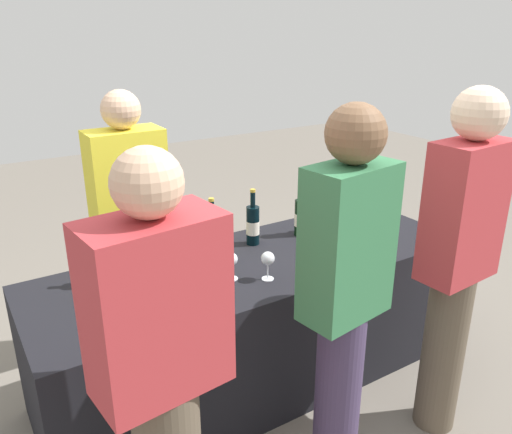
% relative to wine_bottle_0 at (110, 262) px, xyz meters
% --- Properties ---
extents(ground_plane, '(12.00, 12.00, 0.00)m').
position_rel_wine_bottle_0_xyz_m(ground_plane, '(0.73, -0.15, -0.86)').
color(ground_plane, slate).
extents(tasting_table, '(2.38, 0.82, 0.74)m').
position_rel_wine_bottle_0_xyz_m(tasting_table, '(0.73, -0.15, -0.49)').
color(tasting_table, black).
rests_on(tasting_table, ground_plane).
extents(wine_bottle_0, '(0.07, 0.07, 0.31)m').
position_rel_wine_bottle_0_xyz_m(wine_bottle_0, '(0.00, 0.00, 0.00)').
color(wine_bottle_0, black).
rests_on(wine_bottle_0, tasting_table).
extents(wine_bottle_1, '(0.07, 0.07, 0.31)m').
position_rel_wine_bottle_0_xyz_m(wine_bottle_1, '(0.10, -0.08, -0.01)').
color(wine_bottle_1, black).
rests_on(wine_bottle_1, tasting_table).
extents(wine_bottle_2, '(0.08, 0.08, 0.29)m').
position_rel_wine_bottle_0_xyz_m(wine_bottle_2, '(0.19, -0.02, -0.01)').
color(wine_bottle_2, black).
rests_on(wine_bottle_2, tasting_table).
extents(wine_bottle_3, '(0.07, 0.07, 0.34)m').
position_rel_wine_bottle_0_xyz_m(wine_bottle_3, '(0.56, 0.01, 0.01)').
color(wine_bottle_3, black).
rests_on(wine_bottle_3, tasting_table).
extents(wine_bottle_4, '(0.08, 0.08, 0.33)m').
position_rel_wine_bottle_0_xyz_m(wine_bottle_4, '(0.83, 0.05, -0.00)').
color(wine_bottle_4, black).
rests_on(wine_bottle_4, tasting_table).
extents(wine_bottle_5, '(0.07, 0.07, 0.33)m').
position_rel_wine_bottle_0_xyz_m(wine_bottle_5, '(1.14, 0.01, -0.00)').
color(wine_bottle_5, black).
rests_on(wine_bottle_5, tasting_table).
extents(wine_bottle_6, '(0.07, 0.07, 0.31)m').
position_rel_wine_bottle_0_xyz_m(wine_bottle_6, '(1.30, -0.03, -0.01)').
color(wine_bottle_6, black).
rests_on(wine_bottle_6, tasting_table).
extents(wine_bottle_7, '(0.07, 0.07, 0.31)m').
position_rel_wine_bottle_0_xyz_m(wine_bottle_7, '(1.45, -0.04, -0.00)').
color(wine_bottle_7, black).
rests_on(wine_bottle_7, tasting_table).
extents(wine_glass_0, '(0.07, 0.07, 0.14)m').
position_rel_wine_bottle_0_xyz_m(wine_glass_0, '(0.07, -0.36, -0.02)').
color(wine_glass_0, silver).
rests_on(wine_glass_0, tasting_table).
extents(wine_glass_1, '(0.07, 0.07, 0.15)m').
position_rel_wine_bottle_0_xyz_m(wine_glass_1, '(0.25, -0.38, -0.01)').
color(wine_glass_1, silver).
rests_on(wine_glass_1, tasting_table).
extents(wine_glass_2, '(0.07, 0.07, 0.13)m').
position_rel_wine_bottle_0_xyz_m(wine_glass_2, '(0.38, -0.27, -0.02)').
color(wine_glass_2, silver).
rests_on(wine_glass_2, tasting_table).
extents(wine_glass_3, '(0.07, 0.07, 0.14)m').
position_rel_wine_bottle_0_xyz_m(wine_glass_3, '(0.51, -0.27, -0.02)').
color(wine_glass_3, silver).
rests_on(wine_glass_3, tasting_table).
extents(wine_glass_4, '(0.07, 0.07, 0.15)m').
position_rel_wine_bottle_0_xyz_m(wine_glass_4, '(0.67, -0.36, -0.01)').
color(wine_glass_4, silver).
rests_on(wine_glass_4, tasting_table).
extents(wine_glass_5, '(0.07, 0.07, 0.14)m').
position_rel_wine_bottle_0_xyz_m(wine_glass_5, '(1.23, -0.32, -0.02)').
color(wine_glass_5, silver).
rests_on(wine_glass_5, tasting_table).
extents(server_pouring, '(0.42, 0.23, 1.60)m').
position_rel_wine_bottle_0_xyz_m(server_pouring, '(0.27, 0.48, 0.00)').
color(server_pouring, brown).
rests_on(server_pouring, ground_plane).
extents(guest_0, '(0.45, 0.28, 1.61)m').
position_rel_wine_bottle_0_xyz_m(guest_0, '(-0.11, -0.90, 0.00)').
color(guest_0, brown).
rests_on(guest_0, ground_plane).
extents(guest_1, '(0.39, 0.25, 1.68)m').
position_rel_wine_bottle_0_xyz_m(guest_1, '(0.67, -0.92, 0.07)').
color(guest_1, '#3F3351').
rests_on(guest_1, ground_plane).
extents(guest_2, '(0.38, 0.23, 1.70)m').
position_rel_wine_bottle_0_xyz_m(guest_2, '(1.31, -0.95, 0.08)').
color(guest_2, brown).
rests_on(guest_2, ground_plane).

